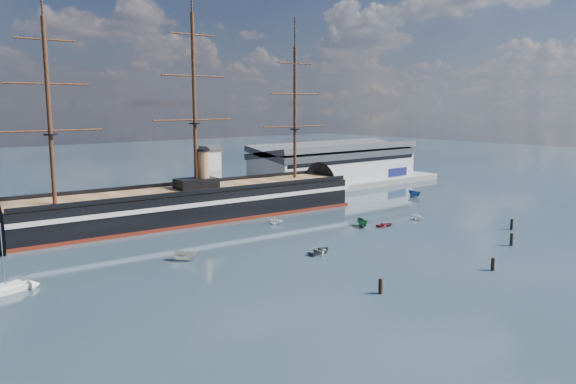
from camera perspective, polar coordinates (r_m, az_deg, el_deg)
ground at (r=131.21m, az=-1.13°, el=-3.59°), size 600.00×600.00×0.00m
quay at (r=165.60m, az=-6.20°, el=-1.00°), size 180.00×18.00×2.00m
warehouse at (r=197.63m, az=4.80°, el=2.97°), size 63.00×21.00×11.60m
quay_tower at (r=157.94m, az=-7.77°, el=2.06°), size 5.00×5.00×15.00m
warship at (r=139.53m, az=-10.56°, el=-1.29°), size 113.37×22.01×53.94m
sailboat at (r=96.62m, az=-26.52°, el=-8.74°), size 7.07×3.31×10.90m
motorboat_a at (r=105.42m, az=-10.50°, el=-6.88°), size 6.26×4.99×2.40m
motorboat_b at (r=108.77m, az=3.27°, el=-6.25°), size 2.03×3.69×1.63m
motorboat_c at (r=132.79m, az=7.58°, el=-3.51°), size 6.03×4.32×2.27m
motorboat_d at (r=134.39m, az=-1.25°, el=-3.29°), size 6.24×4.72×2.10m
motorboat_e at (r=133.78m, az=9.82°, el=-3.48°), size 1.78×2.92×1.27m
motorboat_f at (r=178.38m, az=12.73°, el=-0.46°), size 6.29×3.27×2.39m
motorboat_g at (r=142.94m, az=12.98°, el=-2.77°), size 6.71×5.76×2.30m
piling_near_left at (r=87.49m, az=9.36°, el=-10.18°), size 0.64×0.64×3.12m
piling_near_mid at (r=104.03m, az=20.06°, el=-7.50°), size 0.64×0.64×2.96m
piling_near_right at (r=122.96m, az=21.72°, el=-5.09°), size 0.64×0.64×3.28m
piling_far_right at (r=138.38m, az=21.74°, el=-3.58°), size 0.64×0.64×3.19m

